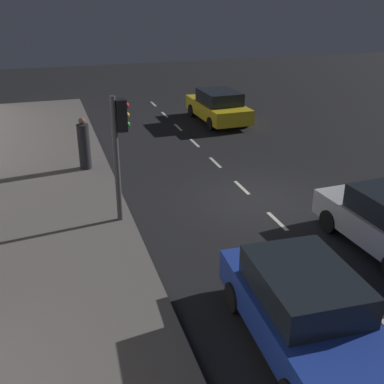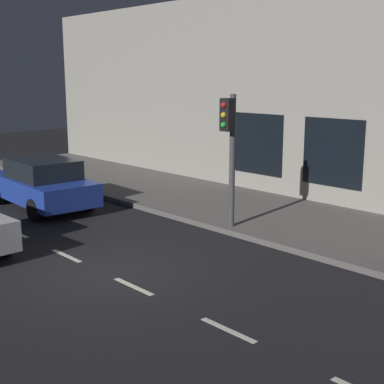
{
  "view_description": "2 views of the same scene",
  "coord_description": "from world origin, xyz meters",
  "px_view_note": "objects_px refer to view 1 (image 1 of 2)",
  "views": [
    {
      "loc": [
        6.0,
        12.39,
        6.2
      ],
      "look_at": [
        2.68,
        1.89,
        1.39
      ],
      "focal_mm": 43.93,
      "sensor_mm": 36.0,
      "label": 1
    },
    {
      "loc": [
        -6.11,
        -9.3,
        4.11
      ],
      "look_at": [
        3.14,
        0.66,
        1.22
      ],
      "focal_mm": 50.97,
      "sensor_mm": 36.0,
      "label": 2
    }
  ],
  "objects_px": {
    "traffic_light": "(119,139)",
    "parked_car_0": "(305,310)",
    "parked_car_1": "(218,106)",
    "pedestrian_0": "(84,145)"
  },
  "relations": [
    {
      "from": "parked_car_0",
      "to": "parked_car_1",
      "type": "distance_m",
      "value": 16.08
    },
    {
      "from": "traffic_light",
      "to": "pedestrian_0",
      "type": "distance_m",
      "value": 4.76
    },
    {
      "from": "traffic_light",
      "to": "parked_car_1",
      "type": "bearing_deg",
      "value": -123.81
    },
    {
      "from": "traffic_light",
      "to": "parked_car_0",
      "type": "height_order",
      "value": "traffic_light"
    },
    {
      "from": "traffic_light",
      "to": "parked_car_1",
      "type": "distance_m",
      "value": 11.67
    },
    {
      "from": "parked_car_1",
      "to": "pedestrian_0",
      "type": "bearing_deg",
      "value": -145.6
    },
    {
      "from": "traffic_light",
      "to": "parked_car_0",
      "type": "relative_size",
      "value": 0.79
    },
    {
      "from": "parked_car_0",
      "to": "parked_car_1",
      "type": "xyz_separation_m",
      "value": [
        -4.11,
        -15.54,
        0.0
      ]
    },
    {
      "from": "parked_car_1",
      "to": "pedestrian_0",
      "type": "relative_size",
      "value": 2.38
    },
    {
      "from": "parked_car_0",
      "to": "pedestrian_0",
      "type": "height_order",
      "value": "pedestrian_0"
    }
  ]
}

